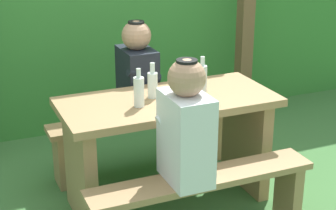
% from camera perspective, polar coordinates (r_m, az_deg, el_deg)
% --- Properties ---
extents(ground_plane, '(12.00, 12.00, 0.00)m').
position_cam_1_polar(ground_plane, '(3.84, 0.00, -9.88)').
color(ground_plane, '#40703A').
extents(pergola_post_right, '(0.12, 0.12, 2.23)m').
position_cam_1_polar(pergola_post_right, '(4.95, 8.19, 10.76)').
color(pergola_post_right, brown).
rests_on(pergola_post_right, ground_plane).
extents(picnic_table, '(1.40, 0.64, 0.75)m').
position_cam_1_polar(picnic_table, '(3.60, 0.00, -2.90)').
color(picnic_table, '#9E7A51').
rests_on(picnic_table, ground_plane).
extents(bench_near, '(1.40, 0.24, 0.44)m').
position_cam_1_polar(bench_near, '(3.28, 3.56, -9.30)').
color(bench_near, '#9E7A51').
rests_on(bench_near, ground_plane).
extents(bench_far, '(1.40, 0.24, 0.44)m').
position_cam_1_polar(bench_far, '(4.12, -2.80, -2.76)').
color(bench_far, '#9E7A51').
rests_on(bench_far, ground_plane).
extents(person_white_shirt, '(0.25, 0.35, 0.72)m').
position_cam_1_polar(person_white_shirt, '(3.03, 1.87, -2.23)').
color(person_white_shirt, silver).
rests_on(person_white_shirt, bench_near).
extents(person_black_coat, '(0.25, 0.35, 0.72)m').
position_cam_1_polar(person_black_coat, '(3.95, -3.22, 3.24)').
color(person_black_coat, black).
rests_on(person_black_coat, bench_far).
extents(drinking_glass, '(0.07, 0.07, 0.09)m').
position_cam_1_polar(drinking_glass, '(3.59, 2.36, 1.92)').
color(drinking_glass, silver).
rests_on(drinking_glass, picnic_table).
extents(bottle_left, '(0.06, 0.06, 0.24)m').
position_cam_1_polar(bottle_left, '(3.60, 3.59, 2.84)').
color(bottle_left, silver).
rests_on(bottle_left, picnic_table).
extents(bottle_right, '(0.07, 0.07, 0.24)m').
position_cam_1_polar(bottle_right, '(3.35, -3.06, 1.46)').
color(bottle_right, silver).
rests_on(bottle_right, picnic_table).
extents(bottle_center, '(0.07, 0.07, 0.23)m').
position_cam_1_polar(bottle_center, '(3.50, -1.62, 2.22)').
color(bottle_center, silver).
rests_on(bottle_center, picnic_table).
extents(cell_phone, '(0.10, 0.15, 0.01)m').
position_cam_1_polar(cell_phone, '(3.66, 1.22, 1.63)').
color(cell_phone, silver).
rests_on(cell_phone, picnic_table).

